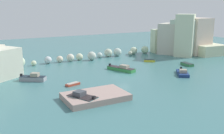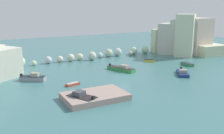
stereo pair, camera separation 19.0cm
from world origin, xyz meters
TOP-DOWN VIEW (x-y plane):
  - cove_water at (0.00, 0.00)m, footprint 160.00×160.00m
  - cliff_headland_right at (31.03, 14.22)m, footprint 17.60×20.94m
  - rock_breakwater at (2.68, 20.32)m, footprint 40.28×4.42m
  - stone_dock at (-11.33, -9.42)m, footprint 9.93×6.62m
  - moored_boat_0 at (19.19, 0.95)m, footprint 2.00×3.69m
  - moored_boat_1 at (11.72, -5.06)m, footprint 4.93×5.57m
  - moored_boat_2 at (-13.73, -9.75)m, footprint 4.04×5.15m
  - moored_boat_3 at (2.16, 4.51)m, footprint 4.16×7.10m
  - moored_boat_4 at (-11.68, -0.60)m, footprint 2.93×1.71m
  - moored_boat_5 at (13.91, 9.29)m, footprint 2.85×2.71m
  - moored_boat_6 at (-17.35, 6.16)m, footprint 5.02×4.33m

SIDE VIEW (x-z plane):
  - cove_water at x=0.00m, z-range 0.00..0.00m
  - moored_boat_4 at x=-11.68m, z-range -0.01..0.46m
  - moored_boat_5 at x=13.91m, z-range 0.00..0.59m
  - moored_boat_0 at x=19.19m, z-range 0.00..0.66m
  - moored_boat_1 at x=11.72m, z-range -0.22..1.05m
  - stone_dock at x=-11.33m, z-range 0.00..0.95m
  - moored_boat_3 at x=2.16m, z-range -0.22..1.23m
  - moored_boat_6 at x=-17.35m, z-range -0.23..1.40m
  - moored_boat_2 at x=-13.73m, z-range -0.23..1.52m
  - rock_breakwater at x=2.68m, z-range -0.16..2.34m
  - cliff_headland_right at x=31.03m, z-range -1.49..10.77m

